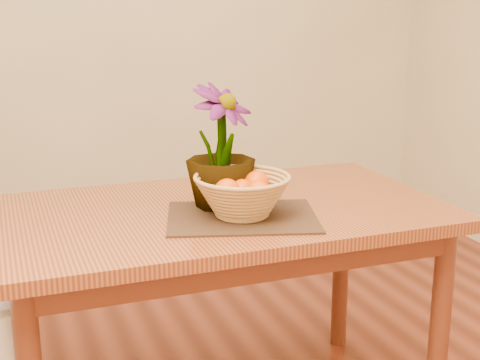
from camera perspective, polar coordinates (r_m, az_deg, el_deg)
name	(u,v)px	position (r m, az deg, el deg)	size (l,w,h in m)	color
wall_back	(107,9)	(3.91, -11.31, 14.15)	(4.00, 0.02, 2.70)	#FAEBBE
table	(222,233)	(2.13, -1.58, -4.58)	(1.40, 0.80, 0.75)	brown
placemat	(242,217)	(1.99, 0.18, -3.18)	(0.44, 0.33, 0.01)	#382314
wicker_basket	(242,197)	(1.98, 0.18, -1.49)	(0.29, 0.29, 0.12)	tan
orange_pile	(242,188)	(1.97, 0.18, -0.71)	(0.19, 0.18, 0.08)	#D73603
potted_plant	(221,148)	(2.05, -1.66, 2.77)	(0.22, 0.22, 0.39)	#1D4E16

